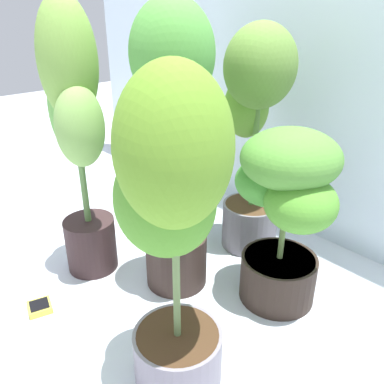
{
  "coord_description": "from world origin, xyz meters",
  "views": [
    {
      "loc": [
        0.98,
        -0.67,
        1.0
      ],
      "look_at": [
        -0.01,
        0.21,
        0.37
      ],
      "focal_mm": 37.47,
      "sensor_mm": 36.0,
      "label": 1
    }
  ],
  "objects": [
    {
      "name": "ground_plane",
      "position": [
        0.0,
        0.0,
        0.0
      ],
      "size": [
        8.0,
        8.0,
        0.0
      ],
      "primitive_type": "plane",
      "color": "silver",
      "rests_on": "ground"
    },
    {
      "name": "potted_plant_back_center",
      "position": [
        -0.02,
        0.56,
        0.55
      ],
      "size": [
        0.36,
        0.36,
        0.94
      ],
      "color": "gray",
      "rests_on": "ground"
    },
    {
      "name": "mylar_back_wall",
      "position": [
        0.0,
        0.86,
        1.0
      ],
      "size": [
        3.2,
        0.01,
        2.0
      ],
      "primitive_type": "cube",
      "color": "silver",
      "rests_on": "ground"
    },
    {
      "name": "potted_plant_center",
      "position": [
        -0.02,
        0.14,
        0.62
      ],
      "size": [
        0.37,
        0.37,
        1.02
      ],
      "color": "#342620",
      "rests_on": "ground"
    },
    {
      "name": "hygrometer_box",
      "position": [
        -0.21,
        -0.33,
        0.01
      ],
      "size": [
        0.1,
        0.1,
        0.03
      ],
      "rotation": [
        0.0,
        0.0,
        1.31
      ],
      "color": "gold",
      "rests_on": "ground"
    },
    {
      "name": "potted_plant_back_left",
      "position": [
        -0.31,
        0.4,
        0.46
      ],
      "size": [
        0.41,
        0.36,
        0.78
      ],
      "color": "#2D2717",
      "rests_on": "ground"
    },
    {
      "name": "potted_plant_front_left",
      "position": [
        -0.33,
        -0.06,
        0.59
      ],
      "size": [
        0.33,
        0.26,
        1.03
      ],
      "color": "#332222",
      "rests_on": "ground"
    },
    {
      "name": "potted_plant_front_right",
      "position": [
        0.31,
        -0.14,
        0.54
      ],
      "size": [
        0.43,
        0.38,
        0.9
      ],
      "color": "gray",
      "rests_on": "ground"
    },
    {
      "name": "potted_plant_back_right",
      "position": [
        0.3,
        0.36,
        0.38
      ],
      "size": [
        0.46,
        0.44,
        0.65
      ],
      "color": "#2E221B",
      "rests_on": "ground"
    }
  ]
}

